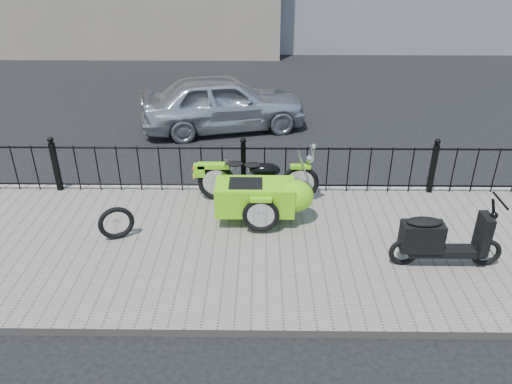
{
  "coord_description": "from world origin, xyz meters",
  "views": [
    {
      "loc": [
        0.33,
        -7.05,
        4.59
      ],
      "look_at": [
        0.25,
        -0.1,
        0.84
      ],
      "focal_mm": 35.0,
      "sensor_mm": 36.0,
      "label": 1
    }
  ],
  "objects_px": {
    "scooter": "(440,240)",
    "motorcycle_sidecar": "(266,193)",
    "spare_tire": "(116,223)",
    "sedan_car": "(223,102)"
  },
  "relations": [
    {
      "from": "scooter",
      "to": "sedan_car",
      "type": "xyz_separation_m",
      "value": [
        -3.54,
        5.86,
        0.14
      ]
    },
    {
      "from": "scooter",
      "to": "spare_tire",
      "type": "relative_size",
      "value": 2.89
    },
    {
      "from": "scooter",
      "to": "spare_tire",
      "type": "height_order",
      "value": "scooter"
    },
    {
      "from": "scooter",
      "to": "sedan_car",
      "type": "distance_m",
      "value": 6.85
    },
    {
      "from": "spare_tire",
      "to": "sedan_car",
      "type": "distance_m",
      "value": 5.39
    },
    {
      "from": "motorcycle_sidecar",
      "to": "spare_tire",
      "type": "relative_size",
      "value": 4.0
    },
    {
      "from": "scooter",
      "to": "motorcycle_sidecar",
      "type": "bearing_deg",
      "value": 151.98
    },
    {
      "from": "motorcycle_sidecar",
      "to": "scooter",
      "type": "relative_size",
      "value": 1.38
    },
    {
      "from": "spare_tire",
      "to": "sedan_car",
      "type": "bearing_deg",
      "value": 75.53
    },
    {
      "from": "scooter",
      "to": "spare_tire",
      "type": "xyz_separation_m",
      "value": [
        -4.89,
        0.64,
        -0.15
      ]
    }
  ]
}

